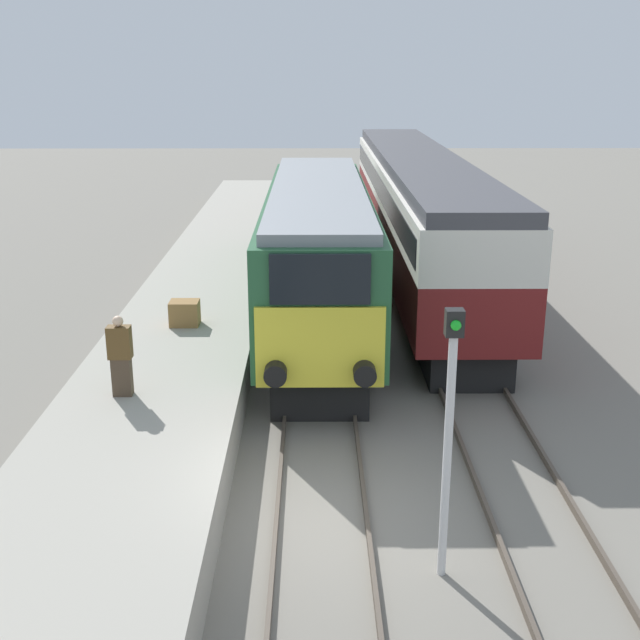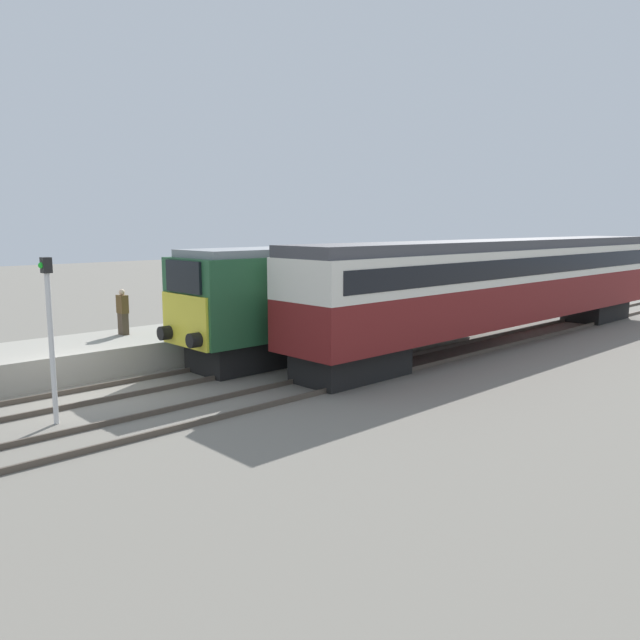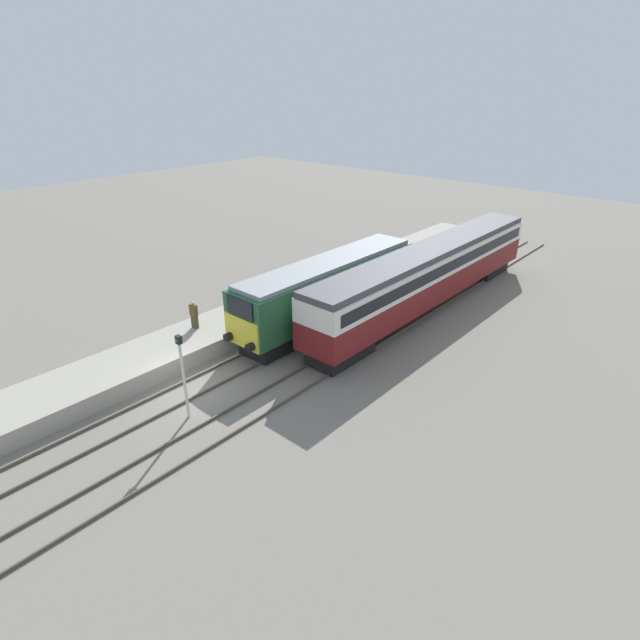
# 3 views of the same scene
# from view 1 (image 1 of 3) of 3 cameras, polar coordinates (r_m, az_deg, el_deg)

# --- Properties ---
(ground_plane) EXTENTS (120.00, 120.00, 0.00)m
(ground_plane) POSITION_cam_1_polar(r_m,az_deg,el_deg) (13.12, 0.12, -14.31)
(ground_plane) COLOR slate
(platform_left) EXTENTS (3.50, 50.00, 0.92)m
(platform_left) POSITION_cam_1_polar(r_m,az_deg,el_deg) (20.45, -9.39, -1.07)
(platform_left) COLOR #9E998C
(platform_left) RESTS_ON ground_plane
(rails_near_track) EXTENTS (1.51, 60.00, 0.14)m
(rails_near_track) POSITION_cam_1_polar(r_m,az_deg,el_deg) (17.54, -0.04, -5.42)
(rails_near_track) COLOR #4C4238
(rails_near_track) RESTS_ON ground_plane
(rails_far_track) EXTENTS (1.50, 60.00, 0.14)m
(rails_far_track) POSITION_cam_1_polar(r_m,az_deg,el_deg) (17.89, 10.96, -5.29)
(rails_far_track) COLOR #4C4238
(rails_far_track) RESTS_ON ground_plane
(locomotive) EXTENTS (2.70, 13.96, 3.93)m
(locomotive) POSITION_cam_1_polar(r_m,az_deg,el_deg) (21.71, -0.14, 5.01)
(locomotive) COLOR black
(locomotive) RESTS_ON ground_plane
(passenger_carriage) EXTENTS (2.75, 21.93, 4.11)m
(passenger_carriage) POSITION_cam_1_polar(r_m,az_deg,el_deg) (27.55, 6.95, 8.29)
(passenger_carriage) COLOR black
(passenger_carriage) RESTS_ON ground_plane
(person_on_platform) EXTENTS (0.44, 0.26, 1.58)m
(person_on_platform) POSITION_cam_1_polar(r_m,az_deg,el_deg) (15.60, -14.00, -2.53)
(person_on_platform) COLOR #473828
(person_on_platform) RESTS_ON platform_left
(signal_post) EXTENTS (0.24, 0.28, 3.96)m
(signal_post) POSITION_cam_1_polar(r_m,az_deg,el_deg) (11.00, 9.17, -7.30)
(signal_post) COLOR silver
(signal_post) RESTS_ON ground_plane
(luggage_crate) EXTENTS (0.70, 0.56, 0.60)m
(luggage_crate) POSITION_cam_1_polar(r_m,az_deg,el_deg) (19.67, -9.60, 0.49)
(luggage_crate) COLOR olive
(luggage_crate) RESTS_ON platform_left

